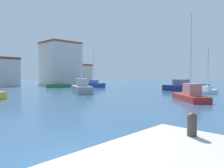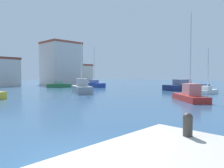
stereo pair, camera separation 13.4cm
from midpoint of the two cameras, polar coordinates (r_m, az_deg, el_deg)
The scene contains 10 objects.
water at distance 30.24m, azimuth -8.89°, elevation -2.37°, with size 160.00×160.00×0.00m, color #2D5175.
mooring_bollard at distance 5.70m, azimuth 20.45°, elevation -10.07°, with size 0.25×0.25×0.60m.
sailboat_green_outer_mooring at distance 44.08m, azimuth -14.46°, elevation -0.23°, with size 4.74×4.21×7.25m.
motorboat_navy_mid_harbor at distance 37.49m, azimuth 19.46°, elevation -0.64°, with size 8.93×5.14×1.81m.
sailboat_blue_distant_north at distance 44.01m, azimuth -5.05°, elevation -0.08°, with size 2.40×5.62×8.48m.
sailboat_grey_far_right at distance 29.67m, azimuth -8.45°, elevation -1.14°, with size 4.37×6.07×6.98m.
sailboat_white_far_left at distance 31.30m, azimuth 24.53°, elevation -1.59°, with size 4.17×1.46×6.21m.
sailboat_red_center_channel at distance 21.81m, azimuth 20.59°, elevation -2.74°, with size 4.76×4.95×8.58m.
harbor_office at distance 57.98m, azimuth -13.95°, elevation 5.50°, with size 8.74×8.21×11.30m.
waterfront_apartments at distance 60.59m, azimuth -10.56°, elevation 2.74°, with size 10.07×5.25×5.69m.
Camera 1 is at (-3.20, -4.00, 2.54)m, focal length 33.36 mm.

